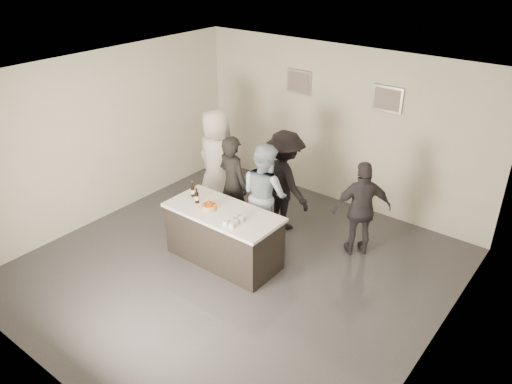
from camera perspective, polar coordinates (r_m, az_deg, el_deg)
floor at (r=7.95m, az=-2.24°, el=-8.70°), size 6.00×6.00×0.00m
ceiling at (r=6.64m, az=-2.72°, el=12.71°), size 6.00×6.00×0.00m
wall_back at (r=9.47m, az=9.42°, el=7.38°), size 6.00×0.04×3.00m
wall_front at (r=5.58m, az=-23.03°, el=-9.88°), size 6.00×0.04×3.00m
wall_left at (r=9.25m, az=-16.90°, el=6.07°), size 0.04×6.00×3.00m
wall_right at (r=5.94m, az=20.43°, el=-6.94°), size 0.04×6.00×3.00m
picture_left at (r=9.67m, az=4.91°, el=12.43°), size 0.54×0.04×0.44m
picture_right at (r=8.86m, az=14.81°, el=10.23°), size 0.54×0.04×0.44m
bar_counter at (r=7.91m, az=-3.72°, el=-5.00°), size 1.86×0.86×0.90m
cake at (r=7.73m, az=-5.36°, el=-1.72°), size 0.23×0.23×0.07m
beer_bottle_a at (r=8.09m, az=-7.24°, el=0.34°), size 0.07×0.07×0.26m
beer_bottle_b at (r=7.89m, az=-6.79°, el=-0.37°), size 0.07×0.07×0.26m
tumbler_cluster at (r=7.36m, az=-2.34°, el=-3.21°), size 0.19×0.40×0.08m
candles at (r=7.74m, az=-7.28°, el=-2.08°), size 0.24×0.08×0.01m
person_main_black at (r=8.54m, az=-2.66°, el=0.90°), size 0.70×0.52×1.75m
person_main_blue at (r=8.17m, az=1.00°, el=-0.27°), size 1.01×0.87×1.78m
person_guest_left at (r=9.25m, az=-4.52°, el=3.62°), size 1.02×0.73×1.93m
person_guest_right at (r=8.08m, az=12.00°, el=-1.93°), size 0.96×0.94×1.61m
person_guest_back at (r=8.60m, az=3.29°, el=1.27°), size 1.32×1.02×1.80m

